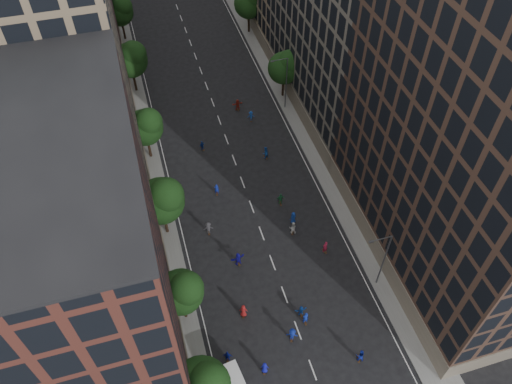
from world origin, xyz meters
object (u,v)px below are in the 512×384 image
(skater_0, at_px, (265,368))
(skater_2, at_px, (360,355))
(streetlamp_near, at_px, (383,258))
(skater_1, at_px, (305,318))
(streetlamp_far, at_px, (285,81))

(skater_0, bearing_deg, skater_2, -167.77)
(streetlamp_near, distance_m, skater_2, 10.39)
(streetlamp_near, xyz_separation_m, skater_2, (-5.42, -7.78, -4.25))
(streetlamp_near, relative_size, skater_1, 4.89)
(streetlamp_far, bearing_deg, skater_2, -97.57)
(skater_0, bearing_deg, skater_1, -124.35)
(streetlamp_far, height_order, skater_2, streetlamp_far)
(streetlamp_near, distance_m, skater_1, 10.49)
(streetlamp_near, xyz_separation_m, skater_1, (-9.32, -2.29, -4.24))
(streetlamp_far, distance_m, skater_0, 42.26)
(skater_1, height_order, skater_2, skater_1)
(streetlamp_near, height_order, skater_0, streetlamp_near)
(streetlamp_near, relative_size, streetlamp_far, 1.00)
(streetlamp_far, xyz_separation_m, skater_2, (-5.42, -40.78, -4.25))
(streetlamp_far, distance_m, skater_1, 36.74)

